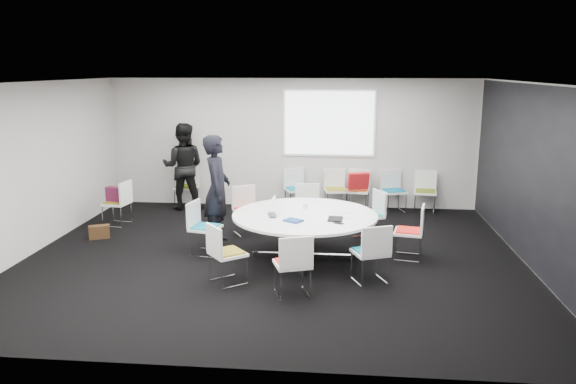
# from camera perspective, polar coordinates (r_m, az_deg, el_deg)

# --- Properties ---
(room_shell) EXTENTS (8.08, 7.08, 2.88)m
(room_shell) POSITION_cam_1_polar(r_m,az_deg,el_deg) (8.85, -0.92, 1.98)
(room_shell) COLOR black
(room_shell) RESTS_ON ground
(conference_table) EXTENTS (2.32, 2.32, 0.73)m
(conference_table) POSITION_cam_1_polar(r_m,az_deg,el_deg) (9.03, 1.72, -3.35)
(conference_table) COLOR silver
(conference_table) RESTS_ON ground
(projection_screen) EXTENTS (1.90, 0.03, 1.35)m
(projection_screen) POSITION_cam_1_polar(r_m,az_deg,el_deg) (12.17, 4.21, 6.98)
(projection_screen) COLOR white
(projection_screen) RESTS_ON room_shell
(chair_ring_a) EXTENTS (0.53, 0.54, 0.88)m
(chair_ring_a) POSITION_cam_1_polar(r_m,az_deg,el_deg) (9.27, 12.19, -4.98)
(chair_ring_a) COLOR silver
(chair_ring_a) RESTS_ON ground
(chair_ring_b) EXTENTS (0.60, 0.61, 0.88)m
(chair_ring_b) POSITION_cam_1_polar(r_m,az_deg,el_deg) (10.14, 8.22, -3.31)
(chair_ring_b) COLOR silver
(chair_ring_b) RESTS_ON ground
(chair_ring_c) EXTENTS (0.51, 0.49, 0.88)m
(chair_ring_c) POSITION_cam_1_polar(r_m,az_deg,el_deg) (10.53, 1.99, -2.59)
(chair_ring_c) COLOR silver
(chair_ring_c) RESTS_ON ground
(chair_ring_d) EXTENTS (0.62, 0.62, 0.88)m
(chair_ring_d) POSITION_cam_1_polar(r_m,az_deg,el_deg) (10.41, -4.14, -2.79)
(chair_ring_d) COLOR silver
(chair_ring_d) RESTS_ON ground
(chair_ring_e) EXTENTS (0.53, 0.54, 0.88)m
(chair_ring_e) POSITION_cam_1_polar(r_m,az_deg,el_deg) (9.38, -8.43, -4.62)
(chair_ring_e) COLOR silver
(chair_ring_e) RESTS_ON ground
(chair_ring_f) EXTENTS (0.64, 0.64, 0.88)m
(chair_ring_f) POSITION_cam_1_polar(r_m,az_deg,el_deg) (8.10, -6.20, -7.36)
(chair_ring_f) COLOR silver
(chair_ring_f) RESTS_ON ground
(chair_ring_g) EXTENTS (0.58, 0.57, 0.88)m
(chair_ring_g) POSITION_cam_1_polar(r_m,az_deg,el_deg) (7.64, 0.47, -8.54)
(chair_ring_g) COLOR silver
(chair_ring_g) RESTS_ON ground
(chair_ring_h) EXTENTS (0.59, 0.59, 0.88)m
(chair_ring_h) POSITION_cam_1_polar(r_m,az_deg,el_deg) (8.17, 8.34, -7.24)
(chair_ring_h) COLOR silver
(chair_ring_h) RESTS_ON ground
(chair_back_a) EXTENTS (0.59, 0.59, 0.88)m
(chair_back_a) POSITION_cam_1_polar(r_m,az_deg,el_deg) (12.17, 0.86, -0.51)
(chair_back_a) COLOR silver
(chair_back_a) RESTS_ON ground
(chair_back_b) EXTENTS (0.52, 0.51, 0.88)m
(chair_back_b) POSITION_cam_1_polar(r_m,az_deg,el_deg) (12.13, 4.83, -0.59)
(chair_back_b) COLOR silver
(chair_back_b) RESTS_ON ground
(chair_back_c) EXTENTS (0.52, 0.51, 0.88)m
(chair_back_c) POSITION_cam_1_polar(r_m,az_deg,el_deg) (12.14, 7.10, -0.64)
(chair_back_c) COLOR silver
(chair_back_c) RESTS_ON ground
(chair_back_d) EXTENTS (0.57, 0.56, 0.88)m
(chair_back_d) POSITION_cam_1_polar(r_m,az_deg,el_deg) (12.18, 10.64, -0.71)
(chair_back_d) COLOR silver
(chair_back_d) RESTS_ON ground
(chair_back_e) EXTENTS (0.52, 0.51, 0.88)m
(chair_back_e) POSITION_cam_1_polar(r_m,az_deg,el_deg) (12.26, 13.72, -0.77)
(chair_back_e) COLOR silver
(chair_back_e) RESTS_ON ground
(chair_spare_left) EXTENTS (0.50, 0.52, 0.88)m
(chair_spare_left) POSITION_cam_1_polar(r_m,az_deg,el_deg) (11.44, -16.89, -1.90)
(chair_spare_left) COLOR silver
(chair_spare_left) RESTS_ON ground
(chair_person_back) EXTENTS (0.49, 0.48, 0.88)m
(chair_person_back) POSITION_cam_1_polar(r_m,az_deg,el_deg) (12.59, -10.25, -0.26)
(chair_person_back) COLOR silver
(chair_person_back) RESTS_ON ground
(person_main) EXTENTS (0.52, 0.74, 1.91)m
(person_main) POSITION_cam_1_polar(r_m,az_deg,el_deg) (9.77, -7.21, 0.22)
(person_main) COLOR black
(person_main) RESTS_ON ground
(person_back) EXTENTS (0.97, 0.78, 1.87)m
(person_back) POSITION_cam_1_polar(r_m,az_deg,el_deg) (12.31, -10.58, 2.57)
(person_back) COLOR black
(person_back) RESTS_ON ground
(laptop) EXTENTS (0.25, 0.33, 0.02)m
(laptop) POSITION_cam_1_polar(r_m,az_deg,el_deg) (8.87, -1.34, -2.35)
(laptop) COLOR #333338
(laptop) RESTS_ON conference_table
(laptop_lid) EXTENTS (0.03, 0.30, 0.22)m
(laptop_lid) POSITION_cam_1_polar(r_m,az_deg,el_deg) (9.10, -1.46, -1.20)
(laptop_lid) COLOR silver
(laptop_lid) RESTS_ON conference_table
(notebook_black) EXTENTS (0.24, 0.31, 0.02)m
(notebook_black) POSITION_cam_1_polar(r_m,az_deg,el_deg) (8.68, 4.82, -2.75)
(notebook_black) COLOR black
(notebook_black) RESTS_ON conference_table
(tablet_folio) EXTENTS (0.33, 0.31, 0.03)m
(tablet_folio) POSITION_cam_1_polar(r_m,az_deg,el_deg) (8.56, 0.55, -2.91)
(tablet_folio) COLOR navy
(tablet_folio) RESTS_ON conference_table
(papers_right) EXTENTS (0.37, 0.34, 0.00)m
(papers_right) POSITION_cam_1_polar(r_m,az_deg,el_deg) (9.13, 5.73, -2.06)
(papers_right) COLOR silver
(papers_right) RESTS_ON conference_table
(papers_front) EXTENTS (0.35, 0.28, 0.00)m
(papers_front) POSITION_cam_1_polar(r_m,az_deg,el_deg) (8.85, 5.85, -2.53)
(papers_front) COLOR white
(papers_front) RESTS_ON conference_table
(cup) EXTENTS (0.08, 0.08, 0.09)m
(cup) POSITION_cam_1_polar(r_m,az_deg,el_deg) (9.31, 1.74, -1.43)
(cup) COLOR white
(cup) RESTS_ON conference_table
(phone) EXTENTS (0.16, 0.12, 0.01)m
(phone) POSITION_cam_1_polar(r_m,az_deg,el_deg) (8.47, 5.16, -3.19)
(phone) COLOR black
(phone) RESTS_ON conference_table
(maroon_bag) EXTENTS (0.42, 0.24, 0.28)m
(maroon_bag) POSITION_cam_1_polar(r_m,az_deg,el_deg) (11.37, -17.07, -0.22)
(maroon_bag) COLOR #591736
(maroon_bag) RESTS_ON chair_spare_left
(brown_bag) EXTENTS (0.39, 0.30, 0.24)m
(brown_bag) POSITION_cam_1_polar(r_m,az_deg,el_deg) (10.71, -18.62, -3.86)
(brown_bag) COLOR #3A2412
(brown_bag) RESTS_ON ground
(red_jacket) EXTENTS (0.47, 0.29, 0.36)m
(red_jacket) POSITION_cam_1_polar(r_m,az_deg,el_deg) (11.83, 7.18, 1.12)
(red_jacket) COLOR #AF1519
(red_jacket) RESTS_ON chair_back_c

